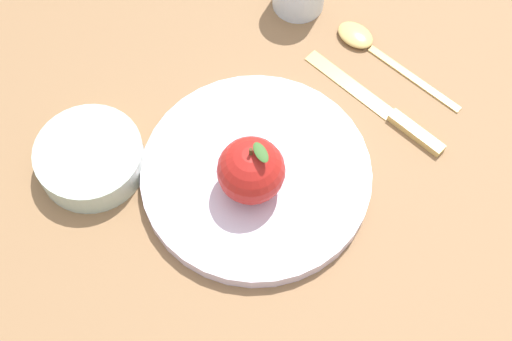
{
  "coord_description": "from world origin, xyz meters",
  "views": [
    {
      "loc": [
        0.06,
        -0.36,
        0.7
      ],
      "look_at": [
        -0.03,
        -0.01,
        0.02
      ],
      "focal_mm": 49.69,
      "sensor_mm": 36.0,
      "label": 1
    }
  ],
  "objects_px": {
    "side_bowl": "(90,157)",
    "spoon": "(369,45)",
    "knife": "(386,111)",
    "dinner_plate": "(256,174)",
    "apple": "(251,171)"
  },
  "relations": [
    {
      "from": "knife",
      "to": "side_bowl",
      "type": "bearing_deg",
      "value": -154.43
    },
    {
      "from": "knife",
      "to": "spoon",
      "type": "distance_m",
      "value": 0.09
    },
    {
      "from": "dinner_plate",
      "to": "apple",
      "type": "distance_m",
      "value": 0.05
    },
    {
      "from": "knife",
      "to": "apple",
      "type": "bearing_deg",
      "value": -132.44
    },
    {
      "from": "knife",
      "to": "spoon",
      "type": "height_order",
      "value": "spoon"
    },
    {
      "from": "apple",
      "to": "knife",
      "type": "xyz_separation_m",
      "value": [
        0.13,
        0.14,
        -0.05
      ]
    },
    {
      "from": "dinner_plate",
      "to": "apple",
      "type": "relative_size",
      "value": 3.1
    },
    {
      "from": "knife",
      "to": "dinner_plate",
      "type": "bearing_deg",
      "value": -136.42
    },
    {
      "from": "apple",
      "to": "spoon",
      "type": "bearing_deg",
      "value": 67.88
    },
    {
      "from": "dinner_plate",
      "to": "knife",
      "type": "relative_size",
      "value": 1.4
    },
    {
      "from": "side_bowl",
      "to": "spoon",
      "type": "xyz_separation_m",
      "value": [
        0.27,
        0.24,
        -0.02
      ]
    },
    {
      "from": "side_bowl",
      "to": "knife",
      "type": "height_order",
      "value": "side_bowl"
    },
    {
      "from": "dinner_plate",
      "to": "spoon",
      "type": "xyz_separation_m",
      "value": [
        0.09,
        0.21,
        -0.01
      ]
    },
    {
      "from": "apple",
      "to": "spoon",
      "type": "relative_size",
      "value": 0.48
    },
    {
      "from": "spoon",
      "to": "dinner_plate",
      "type": "bearing_deg",
      "value": -113.74
    }
  ]
}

